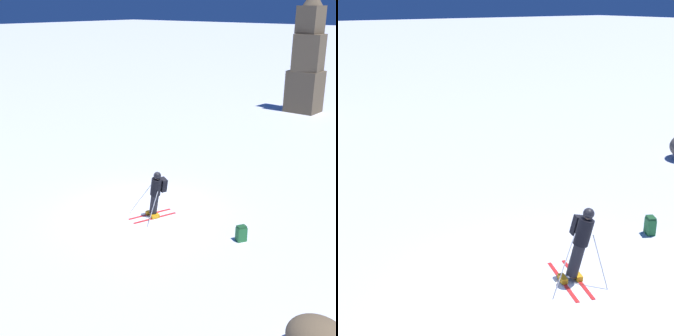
# 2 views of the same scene
# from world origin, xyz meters

# --- Properties ---
(ground_plane) EXTENTS (300.00, 300.00, 0.00)m
(ground_plane) POSITION_xyz_m (0.00, 0.00, 0.00)
(ground_plane) COLOR white
(skier) EXTENTS (1.31, 1.68, 1.74)m
(skier) POSITION_xyz_m (0.75, -0.04, 0.95)
(skier) COLOR red
(skier) RESTS_ON ground
(rock_pillar) EXTENTS (2.05, 1.80, 7.72)m
(rock_pillar) POSITION_xyz_m (-2.96, 18.59, 3.23)
(rock_pillar) COLOR brown
(rock_pillar) RESTS_ON ground
(spare_backpack) EXTENTS (0.34, 0.37, 0.50)m
(spare_backpack) POSITION_xyz_m (3.76, 0.48, 0.24)
(spare_backpack) COLOR #236633
(spare_backpack) RESTS_ON ground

